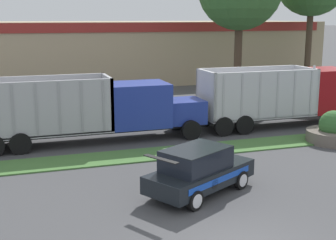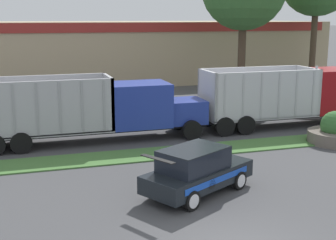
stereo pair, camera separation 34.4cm
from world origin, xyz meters
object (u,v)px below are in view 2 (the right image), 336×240
(dump_truck_trail, at_px, (117,110))
(rally_car, at_px, (197,170))
(stone_planter, at_px, (335,132))
(dump_truck_lead, at_px, (310,96))

(dump_truck_trail, bearing_deg, rally_car, -81.70)
(rally_car, bearing_deg, stone_planter, 26.02)
(dump_truck_lead, relative_size, rally_car, 2.37)
(dump_truck_trail, relative_size, rally_car, 2.43)
(dump_truck_trail, xyz_separation_m, stone_planter, (10.25, -3.90, -1.00))
(dump_truck_lead, xyz_separation_m, rally_car, (-10.27, -8.54, -0.77))
(dump_truck_lead, bearing_deg, rally_car, -140.28)
(dump_truck_lead, xyz_separation_m, stone_planter, (-1.23, -4.12, -1.10))
(dump_truck_trail, xyz_separation_m, rally_car, (1.21, -8.31, -0.68))
(rally_car, bearing_deg, dump_truck_trail, 98.30)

